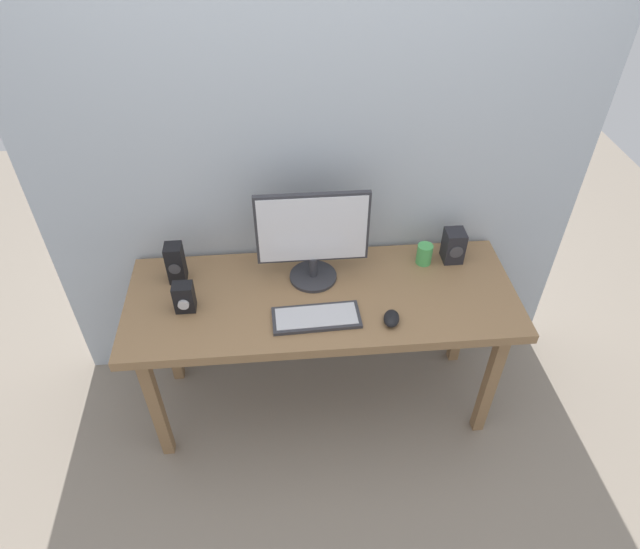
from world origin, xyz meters
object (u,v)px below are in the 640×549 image
(desk, at_px, (322,307))
(monitor, at_px, (313,236))
(mouse, at_px, (391,318))
(speaker_left, at_px, (176,263))
(speaker_right, at_px, (454,246))
(coffee_mug, at_px, (424,254))
(keyboard_primary, at_px, (316,317))
(audio_controller, at_px, (184,297))

(desk, distance_m, monitor, 0.34)
(mouse, relative_size, speaker_left, 0.52)
(monitor, relative_size, speaker_right, 3.06)
(speaker_right, bearing_deg, coffee_mug, -174.45)
(desk, bearing_deg, speaker_right, 17.15)
(monitor, xyz_separation_m, coffee_mug, (0.53, 0.06, -0.18))
(keyboard_primary, height_order, speaker_right, speaker_right)
(keyboard_primary, bearing_deg, mouse, -8.22)
(coffee_mug, bearing_deg, monitor, -173.90)
(speaker_left, xyz_separation_m, coffee_mug, (1.15, 0.02, -0.05))
(mouse, height_order, speaker_right, speaker_right)
(monitor, relative_size, audio_controller, 3.64)
(mouse, xyz_separation_m, speaker_right, (0.36, 0.39, 0.06))
(monitor, bearing_deg, audio_controller, -163.64)
(monitor, relative_size, speaker_left, 2.57)
(monitor, distance_m, coffee_mug, 0.57)
(desk, height_order, monitor, monitor)
(desk, xyz_separation_m, speaker_left, (-0.65, 0.16, 0.17))
(speaker_left, bearing_deg, speaker_right, 1.60)
(desk, height_order, speaker_right, speaker_right)
(keyboard_primary, bearing_deg, monitor, 88.51)
(desk, bearing_deg, speaker_left, 165.97)
(coffee_mug, bearing_deg, mouse, -120.76)
(keyboard_primary, bearing_deg, speaker_left, 152.99)
(keyboard_primary, xyz_separation_m, coffee_mug, (0.54, 0.33, 0.04))
(desk, bearing_deg, coffee_mug, 20.17)
(desk, xyz_separation_m, mouse, (0.28, -0.19, 0.10))
(coffee_mug, bearing_deg, desk, -159.83)
(desk, xyz_separation_m, coffee_mug, (0.50, 0.18, 0.13))
(desk, height_order, keyboard_primary, keyboard_primary)
(desk, distance_m, audio_controller, 0.61)
(audio_controller, xyz_separation_m, coffee_mug, (1.09, 0.22, -0.02))
(speaker_right, relative_size, speaker_left, 0.84)
(keyboard_primary, xyz_separation_m, speaker_right, (0.68, 0.35, 0.07))
(monitor, xyz_separation_m, speaker_right, (0.67, 0.07, -0.15))
(speaker_left, xyz_separation_m, audio_controller, (0.05, -0.20, -0.03))
(desk, bearing_deg, keyboard_primary, -104.21)
(coffee_mug, bearing_deg, audio_controller, -168.53)
(desk, height_order, speaker_left, speaker_left)
(monitor, height_order, speaker_left, monitor)
(keyboard_primary, bearing_deg, coffee_mug, 31.72)
(mouse, bearing_deg, monitor, 147.76)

